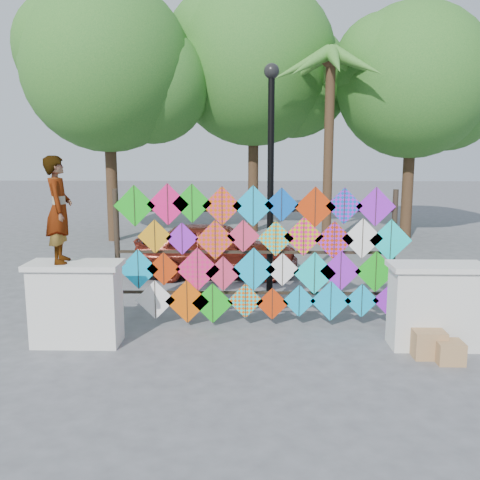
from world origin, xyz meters
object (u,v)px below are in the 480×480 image
at_px(vendor_woman, 59,210).
at_px(lamppost, 271,163).
at_px(kite_rack, 260,255).
at_px(sedan, 217,249).

bearing_deg(vendor_woman, lamppost, -67.76).
relative_size(kite_rack, lamppost, 1.11).
height_order(vendor_woman, lamppost, lamppost).
bearing_deg(vendor_woman, sedan, -36.83).
distance_m(kite_rack, vendor_woman, 3.23).
relative_size(vendor_woman, sedan, 0.42).
xyz_separation_m(vendor_woman, sedan, (2.02, 4.45, -1.43)).
xyz_separation_m(kite_rack, sedan, (-0.96, 3.53, -0.58)).
distance_m(vendor_woman, sedan, 5.09).
height_order(kite_rack, lamppost, lamppost).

